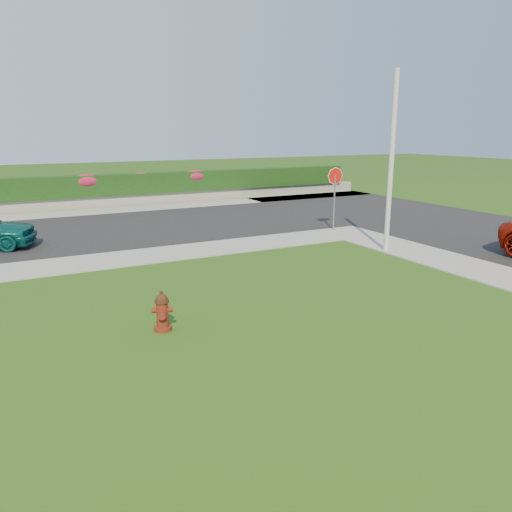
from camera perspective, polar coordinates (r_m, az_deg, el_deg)
ground at (r=9.13m, az=10.35°, el=-11.64°), size 120.00×120.00×0.00m
street_far at (r=20.79m, az=-26.64°, el=1.77°), size 26.00×8.00×0.04m
curb_corner at (r=20.03m, az=10.46°, el=2.64°), size 2.00×2.00×0.04m
sidewalk_beyond at (r=26.05m, az=-18.17°, el=4.80°), size 34.00×2.00×0.04m
retaining_wall at (r=27.48m, az=-18.76°, el=5.80°), size 34.00×0.40×0.60m
hedge at (r=27.48m, az=-18.93°, el=7.58°), size 32.00×0.90×1.10m
fire_hydrant at (r=10.26m, az=-10.66°, el=-6.32°), size 0.43×0.41×0.83m
utility_pole at (r=16.88m, az=15.20°, el=10.15°), size 0.16×0.16×5.81m
stop_sign at (r=20.18m, az=9.01°, el=8.15°), size 0.69×0.06×2.54m
flower_clump_d at (r=27.36m, az=-18.79°, el=8.12°), size 1.45×0.93×0.73m
flower_clump_e at (r=27.94m, az=-13.00°, el=8.79°), size 1.01×0.65×0.51m
flower_clump_f at (r=28.88m, az=-7.00°, el=9.07°), size 1.37×0.88×0.68m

